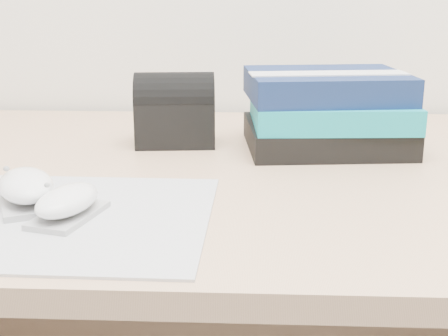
{
  "coord_description": "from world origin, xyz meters",
  "views": [
    {
      "loc": [
        -0.02,
        0.69,
        0.99
      ],
      "look_at": [
        -0.05,
        1.43,
        0.77
      ],
      "focal_mm": 50.0,
      "sensor_mm": 36.0,
      "label": 1
    }
  ],
  "objects_px": {
    "mouse_rear": "(26,188)",
    "pouch": "(175,110)",
    "book_stack": "(327,111)",
    "mouse_front": "(68,203)",
    "desk": "(260,288)"
  },
  "relations": [
    {
      "from": "mouse_rear",
      "to": "pouch",
      "type": "height_order",
      "value": "pouch"
    },
    {
      "from": "mouse_rear",
      "to": "book_stack",
      "type": "xyz_separation_m",
      "value": [
        0.39,
        0.3,
        0.04
      ]
    },
    {
      "from": "book_stack",
      "to": "mouse_rear",
      "type": "bearing_deg",
      "value": -142.41
    },
    {
      "from": "mouse_front",
      "to": "mouse_rear",
      "type": "bearing_deg",
      "value": 145.54
    },
    {
      "from": "book_stack",
      "to": "pouch",
      "type": "xyz_separation_m",
      "value": [
        -0.25,
        0.01,
        -0.0
      ]
    },
    {
      "from": "desk",
      "to": "book_stack",
      "type": "relative_size",
      "value": 5.83
    },
    {
      "from": "mouse_front",
      "to": "pouch",
      "type": "distance_m",
      "value": 0.37
    },
    {
      "from": "mouse_front",
      "to": "pouch",
      "type": "height_order",
      "value": "pouch"
    },
    {
      "from": "book_stack",
      "to": "pouch",
      "type": "height_order",
      "value": "book_stack"
    },
    {
      "from": "mouse_rear",
      "to": "book_stack",
      "type": "bearing_deg",
      "value": 37.59
    },
    {
      "from": "mouse_rear",
      "to": "desk",
      "type": "bearing_deg",
      "value": 41.3
    },
    {
      "from": "book_stack",
      "to": "mouse_front",
      "type": "bearing_deg",
      "value": -133.7
    },
    {
      "from": "desk",
      "to": "mouse_front",
      "type": "height_order",
      "value": "mouse_front"
    },
    {
      "from": "mouse_rear",
      "to": "pouch",
      "type": "distance_m",
      "value": 0.35
    },
    {
      "from": "mouse_rear",
      "to": "mouse_front",
      "type": "height_order",
      "value": "mouse_rear"
    }
  ]
}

